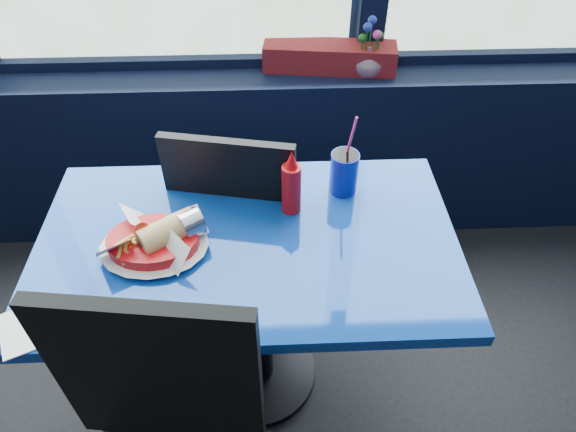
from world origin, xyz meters
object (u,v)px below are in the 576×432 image
object	(u,v)px
chair_near_back	(229,214)
flower_vase	(369,59)
near_table	(250,279)
ketchup_bottle	(291,185)
planter_box	(329,57)
soda_cup	(344,172)
food_basket	(155,240)

from	to	relation	value
chair_near_back	flower_vase	distance (m)	0.82
near_table	chair_near_back	xyz separation A→B (m)	(-0.08, 0.32, -0.02)
near_table	flower_vase	xyz separation A→B (m)	(0.47, 0.84, 0.30)
ketchup_bottle	flower_vase	bearing A→B (deg)	64.95
planter_box	soda_cup	xyz separation A→B (m)	(-0.02, -0.69, -0.03)
food_basket	soda_cup	distance (m)	0.59
flower_vase	food_basket	xyz separation A→B (m)	(-0.72, -0.86, -0.09)
food_basket	soda_cup	size ratio (longest dim) A/B	1.02
chair_near_back	ketchup_bottle	xyz separation A→B (m)	(0.21, -0.20, 0.30)
planter_box	soda_cup	world-z (taller)	soda_cup
food_basket	ketchup_bottle	distance (m)	0.41
food_basket	soda_cup	bearing A→B (deg)	13.28
flower_vase	food_basket	bearing A→B (deg)	-129.71
near_table	ketchup_bottle	distance (m)	0.33
chair_near_back	flower_vase	world-z (taller)	flower_vase
near_table	chair_near_back	size ratio (longest dim) A/B	1.26
near_table	ketchup_bottle	bearing A→B (deg)	42.17
food_basket	planter_box	bearing A→B (deg)	48.70
chair_near_back	food_basket	world-z (taller)	chair_near_back
food_basket	soda_cup	world-z (taller)	soda_cup
chair_near_back	flower_vase	size ratio (longest dim) A/B	4.10
soda_cup	food_basket	bearing A→B (deg)	-157.16
near_table	soda_cup	bearing A→B (deg)	34.37
flower_vase	ketchup_bottle	size ratio (longest dim) A/B	1.08
food_basket	ketchup_bottle	xyz separation A→B (m)	(0.38, 0.15, 0.06)
chair_near_back	ketchup_bottle	distance (m)	0.42
food_basket	soda_cup	xyz separation A→B (m)	(0.55, 0.23, 0.04)
planter_box	food_basket	bearing A→B (deg)	-114.71
planter_box	flower_vase	distance (m)	0.16
near_table	planter_box	world-z (taller)	planter_box
near_table	chair_near_back	distance (m)	0.33
planter_box	flower_vase	bearing A→B (deg)	-14.49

